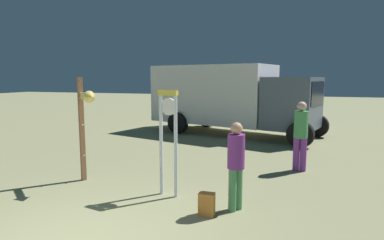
{
  "coord_description": "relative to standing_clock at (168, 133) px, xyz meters",
  "views": [
    {
      "loc": [
        2.88,
        -3.39,
        2.34
      ],
      "look_at": [
        0.21,
        4.91,
        1.2
      ],
      "focal_mm": 30.26,
      "sensor_mm": 36.0,
      "label": 1
    }
  ],
  "objects": [
    {
      "name": "box_truck_near",
      "position": [
        -0.34,
        7.53,
        0.31
      ],
      "size": [
        7.42,
        4.28,
        2.86
      ],
      "color": "silver",
      "rests_on": "ground_plane"
    },
    {
      "name": "backpack",
      "position": [
        0.98,
        -0.7,
        -1.07
      ],
      "size": [
        0.27,
        0.21,
        0.4
      ],
      "color": "orange",
      "rests_on": "ground_plane"
    },
    {
      "name": "arrow_sign",
      "position": [
        -2.01,
        0.13,
        0.26
      ],
      "size": [
        0.82,
        0.68,
        2.36
      ],
      "color": "#9B6446",
      "rests_on": "ground_plane"
    },
    {
      "name": "person_distant",
      "position": [
        2.51,
        2.61,
        -0.28
      ],
      "size": [
        0.34,
        0.34,
        1.76
      ],
      "color": "purple",
      "rests_on": "ground_plane"
    },
    {
      "name": "standing_clock",
      "position": [
        0.0,
        0.0,
        0.0
      ],
      "size": [
        0.43,
        0.17,
        2.1
      ],
      "color": "white",
      "rests_on": "ground_plane"
    },
    {
      "name": "person_near_clock",
      "position": [
        1.4,
        -0.32,
        -0.38
      ],
      "size": [
        0.3,
        0.3,
        1.58
      ],
      "color": "#50935B",
      "rests_on": "ground_plane"
    }
  ]
}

